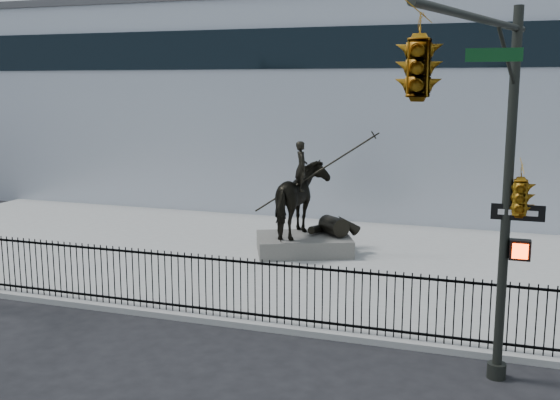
% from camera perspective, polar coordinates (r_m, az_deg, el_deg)
% --- Properties ---
extents(ground, '(120.00, 120.00, 0.00)m').
position_cam_1_polar(ground, '(15.25, -9.62, -11.73)').
color(ground, black).
rests_on(ground, ground).
extents(plaza, '(30.00, 12.00, 0.15)m').
position_cam_1_polar(plaza, '(21.33, -0.74, -5.00)').
color(plaza, gray).
rests_on(plaza, ground).
extents(building, '(44.00, 14.00, 9.00)m').
position_cam_1_polar(building, '(33.16, 6.74, 8.10)').
color(building, '#B2B8C2').
rests_on(building, ground).
extents(picket_fence, '(22.10, 0.10, 1.50)m').
position_cam_1_polar(picket_fence, '(16.00, -7.60, -7.20)').
color(picket_fence, black).
rests_on(picket_fence, plaza).
extents(statue_plinth, '(3.58, 3.08, 0.56)m').
position_cam_1_polar(statue_plinth, '(21.53, 2.08, -3.87)').
color(statue_plinth, '#55544E').
rests_on(statue_plinth, plaza).
extents(equestrian_statue, '(3.57, 2.99, 3.27)m').
position_cam_1_polar(equestrian_statue, '(21.23, 2.26, -0.04)').
color(equestrian_statue, black).
rests_on(equestrian_statue, statue_plinth).
extents(traffic_signal_right, '(2.17, 6.86, 7.00)m').
position_cam_1_polar(traffic_signal_right, '(10.47, 16.73, 5.35)').
color(traffic_signal_right, black).
rests_on(traffic_signal_right, ground).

